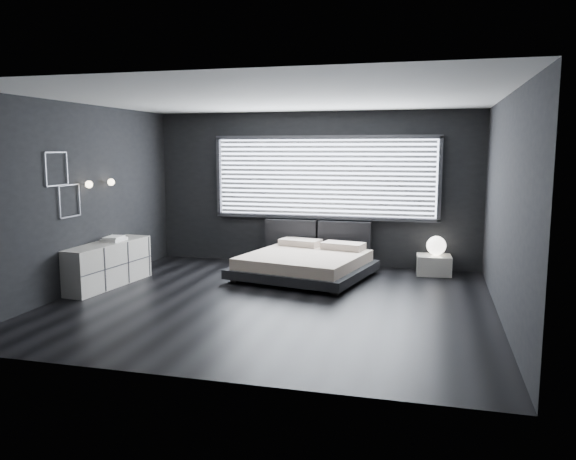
# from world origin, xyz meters

# --- Properties ---
(room) EXTENTS (6.04, 6.00, 2.80)m
(room) POSITION_xyz_m (0.00, 0.00, 1.40)
(room) COLOR black
(room) RESTS_ON ground
(window) EXTENTS (4.14, 0.09, 1.52)m
(window) POSITION_xyz_m (0.20, 2.70, 1.61)
(window) COLOR white
(window) RESTS_ON ground
(headboard) EXTENTS (1.96, 0.16, 0.52)m
(headboard) POSITION_xyz_m (0.10, 2.64, 0.57)
(headboard) COLOR black
(headboard) RESTS_ON ground
(sconce_near) EXTENTS (0.18, 0.11, 0.11)m
(sconce_near) POSITION_xyz_m (-2.88, 0.05, 1.60)
(sconce_near) COLOR silver
(sconce_near) RESTS_ON ground
(sconce_far) EXTENTS (0.18, 0.11, 0.11)m
(sconce_far) POSITION_xyz_m (-2.88, 0.65, 1.60)
(sconce_far) COLOR silver
(sconce_far) RESTS_ON ground
(wall_art_upper) EXTENTS (0.01, 0.48, 0.48)m
(wall_art_upper) POSITION_xyz_m (-2.98, -0.55, 1.85)
(wall_art_upper) COLOR #47474C
(wall_art_upper) RESTS_ON ground
(wall_art_lower) EXTENTS (0.01, 0.48, 0.48)m
(wall_art_lower) POSITION_xyz_m (-2.98, -0.30, 1.38)
(wall_art_lower) COLOR #47474C
(wall_art_lower) RESTS_ON ground
(bed) EXTENTS (2.37, 2.30, 0.52)m
(bed) POSITION_xyz_m (0.10, 1.59, 0.24)
(bed) COLOR black
(bed) RESTS_ON ground
(nightstand) EXTENTS (0.60, 0.51, 0.33)m
(nightstand) POSITION_xyz_m (2.18, 2.35, 0.17)
(nightstand) COLOR silver
(nightstand) RESTS_ON ground
(orb_lamp) EXTENTS (0.33, 0.33, 0.33)m
(orb_lamp) POSITION_xyz_m (2.21, 2.40, 0.50)
(orb_lamp) COLOR white
(orb_lamp) RESTS_ON nightstand
(dresser) EXTENTS (0.66, 1.75, 0.68)m
(dresser) POSITION_xyz_m (-2.78, 0.25, 0.34)
(dresser) COLOR silver
(dresser) RESTS_ON ground
(book_stack) EXTENTS (0.29, 0.37, 0.07)m
(book_stack) POSITION_xyz_m (-2.75, 0.45, 0.72)
(book_stack) COLOR white
(book_stack) RESTS_ON dresser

